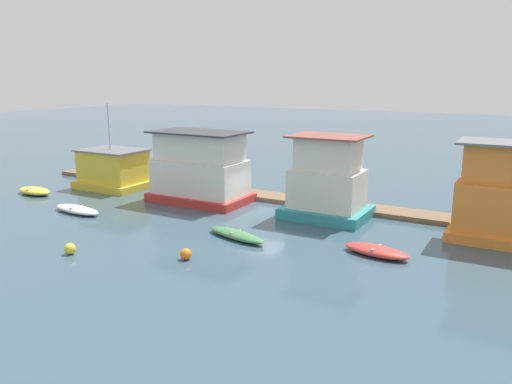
{
  "coord_description": "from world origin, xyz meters",
  "views": [
    {
      "loc": [
        14.78,
        -27.35,
        8.35
      ],
      "look_at": [
        0.0,
        -1.0,
        1.4
      ],
      "focal_mm": 35.0,
      "sensor_mm": 36.0,
      "label": 1
    }
  ],
  "objects_px": {
    "mooring_post_far_left": "(500,219)",
    "dinghy_red": "(376,251)",
    "dinghy_green": "(236,235)",
    "houseboat_red": "(200,169)",
    "houseboat_teal": "(327,183)",
    "buoy_yellow": "(70,249)",
    "dinghy_yellow": "(35,191)",
    "dinghy_white": "(77,210)",
    "houseboat_yellow": "(113,170)",
    "houseboat_orange": "(510,198)",
    "buoy_orange": "(186,254)"
  },
  "relations": [
    {
      "from": "mooring_post_far_left",
      "to": "dinghy_red",
      "type": "bearing_deg",
      "value": -127.62
    },
    {
      "from": "dinghy_green",
      "to": "mooring_post_far_left",
      "type": "xyz_separation_m",
      "value": [
        12.13,
        7.45,
        0.71
      ]
    },
    {
      "from": "houseboat_red",
      "to": "houseboat_teal",
      "type": "height_order",
      "value": "houseboat_teal"
    },
    {
      "from": "dinghy_red",
      "to": "buoy_yellow",
      "type": "relative_size",
      "value": 6.15
    },
    {
      "from": "dinghy_yellow",
      "to": "dinghy_red",
      "type": "relative_size",
      "value": 0.91
    },
    {
      "from": "houseboat_red",
      "to": "dinghy_white",
      "type": "bearing_deg",
      "value": -127.91
    },
    {
      "from": "houseboat_teal",
      "to": "mooring_post_far_left",
      "type": "distance_m",
      "value": 9.65
    },
    {
      "from": "dinghy_white",
      "to": "dinghy_green",
      "type": "bearing_deg",
      "value": 2.69
    },
    {
      "from": "houseboat_yellow",
      "to": "dinghy_white",
      "type": "distance_m",
      "value": 7.57
    },
    {
      "from": "dinghy_white",
      "to": "mooring_post_far_left",
      "type": "bearing_deg",
      "value": 18.72
    },
    {
      "from": "houseboat_yellow",
      "to": "dinghy_red",
      "type": "distance_m",
      "value": 22.67
    },
    {
      "from": "houseboat_red",
      "to": "dinghy_red",
      "type": "relative_size",
      "value": 1.98
    },
    {
      "from": "houseboat_orange",
      "to": "mooring_post_far_left",
      "type": "distance_m",
      "value": 1.83
    },
    {
      "from": "houseboat_yellow",
      "to": "mooring_post_far_left",
      "type": "distance_m",
      "value": 27.02
    },
    {
      "from": "houseboat_yellow",
      "to": "dinghy_white",
      "type": "bearing_deg",
      "value": -62.93
    },
    {
      "from": "houseboat_teal",
      "to": "buoy_yellow",
      "type": "distance_m",
      "value": 14.94
    },
    {
      "from": "dinghy_red",
      "to": "buoy_orange",
      "type": "height_order",
      "value": "buoy_orange"
    },
    {
      "from": "houseboat_teal",
      "to": "buoy_yellow",
      "type": "relative_size",
      "value": 9.1
    },
    {
      "from": "dinghy_yellow",
      "to": "dinghy_red",
      "type": "distance_m",
      "value": 25.48
    },
    {
      "from": "buoy_yellow",
      "to": "houseboat_teal",
      "type": "bearing_deg",
      "value": 55.5
    },
    {
      "from": "buoy_yellow",
      "to": "dinghy_yellow",
      "type": "bearing_deg",
      "value": 148.94
    },
    {
      "from": "houseboat_orange",
      "to": "buoy_orange",
      "type": "xyz_separation_m",
      "value": [
        -12.93,
        -10.21,
        -2.09
      ]
    },
    {
      "from": "houseboat_orange",
      "to": "buoy_orange",
      "type": "height_order",
      "value": "houseboat_orange"
    },
    {
      "from": "mooring_post_far_left",
      "to": "houseboat_orange",
      "type": "bearing_deg",
      "value": -71.12
    },
    {
      "from": "dinghy_white",
      "to": "dinghy_green",
      "type": "relative_size",
      "value": 0.96
    },
    {
      "from": "houseboat_yellow",
      "to": "dinghy_green",
      "type": "relative_size",
      "value": 1.58
    },
    {
      "from": "dinghy_white",
      "to": "dinghy_yellow",
      "type": "bearing_deg",
      "value": 162.97
    },
    {
      "from": "houseboat_red",
      "to": "buoy_orange",
      "type": "relative_size",
      "value": 12.32
    },
    {
      "from": "dinghy_red",
      "to": "dinghy_white",
      "type": "bearing_deg",
      "value": -175.02
    },
    {
      "from": "dinghy_yellow",
      "to": "buoy_yellow",
      "type": "distance_m",
      "value": 14.58
    },
    {
      "from": "houseboat_red",
      "to": "buoy_yellow",
      "type": "xyz_separation_m",
      "value": [
        0.71,
        -11.83,
        -1.96
      ]
    },
    {
      "from": "houseboat_teal",
      "to": "dinghy_yellow",
      "type": "xyz_separation_m",
      "value": [
        -20.88,
        -4.69,
        -1.9
      ]
    },
    {
      "from": "houseboat_orange",
      "to": "buoy_yellow",
      "type": "xyz_separation_m",
      "value": [
        -18.25,
        -12.36,
        -2.09
      ]
    },
    {
      "from": "buoy_yellow",
      "to": "buoy_orange",
      "type": "relative_size",
      "value": 1.01
    },
    {
      "from": "dinghy_green",
      "to": "mooring_post_far_left",
      "type": "height_order",
      "value": "mooring_post_far_left"
    },
    {
      "from": "dinghy_green",
      "to": "dinghy_red",
      "type": "distance_m",
      "value": 7.3
    },
    {
      "from": "houseboat_yellow",
      "to": "dinghy_red",
      "type": "height_order",
      "value": "houseboat_yellow"
    },
    {
      "from": "buoy_yellow",
      "to": "dinghy_red",
      "type": "bearing_deg",
      "value": 28.56
    },
    {
      "from": "dinghy_red",
      "to": "houseboat_orange",
      "type": "bearing_deg",
      "value": 45.13
    },
    {
      "from": "houseboat_red",
      "to": "houseboat_teal",
      "type": "relative_size",
      "value": 1.34
    },
    {
      "from": "houseboat_teal",
      "to": "mooring_post_far_left",
      "type": "height_order",
      "value": "houseboat_teal"
    },
    {
      "from": "houseboat_red",
      "to": "houseboat_yellow",
      "type": "bearing_deg",
      "value": 178.19
    },
    {
      "from": "dinghy_yellow",
      "to": "buoy_orange",
      "type": "height_order",
      "value": "buoy_orange"
    },
    {
      "from": "houseboat_yellow",
      "to": "dinghy_red",
      "type": "xyz_separation_m",
      "value": [
        22.08,
        -5.03,
        -1.19
      ]
    },
    {
      "from": "dinghy_red",
      "to": "houseboat_yellow",
      "type": "bearing_deg",
      "value": 167.16
    },
    {
      "from": "houseboat_teal",
      "to": "dinghy_yellow",
      "type": "distance_m",
      "value": 21.49
    },
    {
      "from": "dinghy_green",
      "to": "mooring_post_far_left",
      "type": "distance_m",
      "value": 14.25
    },
    {
      "from": "buoy_yellow",
      "to": "dinghy_green",
      "type": "bearing_deg",
      "value": 46.05
    },
    {
      "from": "mooring_post_far_left",
      "to": "dinghy_white",
      "type": "bearing_deg",
      "value": -161.28
    },
    {
      "from": "dinghy_red",
      "to": "buoy_yellow",
      "type": "distance_m",
      "value": 14.78
    }
  ]
}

